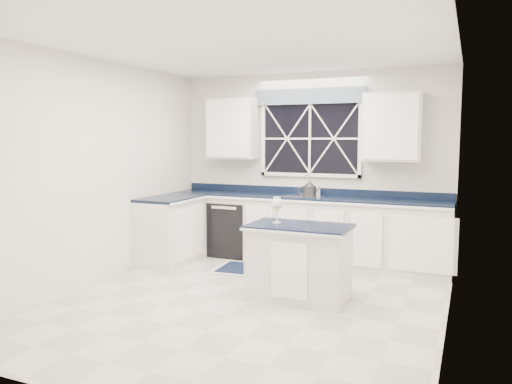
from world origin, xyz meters
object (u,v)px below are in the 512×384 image
at_px(kettle, 309,190).
at_px(island, 299,262).
at_px(faucet, 308,184).
at_px(dishwasher, 234,228).
at_px(soap_bottle, 317,189).
at_px(wine_glass, 277,205).

bearing_deg(kettle, island, -99.14).
bearing_deg(kettle, faucet, 88.93).
bearing_deg(faucet, dishwasher, -169.98).
bearing_deg(dishwasher, island, -45.58).
height_order(faucet, soap_bottle, faucet).
height_order(dishwasher, kettle, kettle).
bearing_deg(island, soap_bottle, 100.73).
bearing_deg(kettle, wine_glass, -108.77).
distance_m(dishwasher, wine_glass, 2.12).
distance_m(dishwasher, island, 2.24).
height_order(island, soap_bottle, soap_bottle).
xyz_separation_m(dishwasher, faucet, (1.10, 0.19, 0.69)).
height_order(kettle, soap_bottle, kettle).
bearing_deg(island, wine_glass, 173.89).
relative_size(island, soap_bottle, 5.28).
distance_m(wine_glass, soap_bottle, 1.69).
relative_size(dishwasher, wine_glass, 2.82).
distance_m(dishwasher, soap_bottle, 1.41).
xyz_separation_m(faucet, kettle, (0.09, -0.22, -0.06)).
distance_m(faucet, soap_bottle, 0.18).
bearing_deg(soap_bottle, kettle, -112.51).
bearing_deg(wine_glass, soap_bottle, 91.51).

